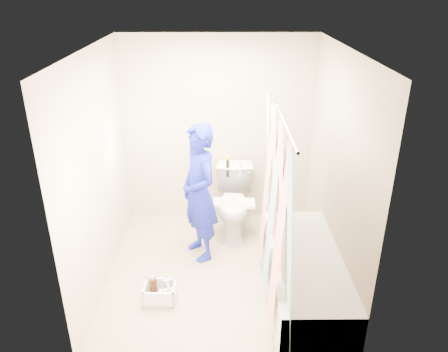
{
  "coord_description": "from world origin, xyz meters",
  "views": [
    {
      "loc": [
        0.02,
        -3.97,
        2.98
      ],
      "look_at": [
        0.06,
        0.35,
        1.01
      ],
      "focal_mm": 35.0,
      "sensor_mm": 36.0,
      "label": 1
    }
  ],
  "objects_px": {
    "cleaning_caddy": "(161,294)",
    "plumber": "(199,193)",
    "bathtub": "(304,275)",
    "toilet": "(234,203)"
  },
  "relations": [
    {
      "from": "toilet",
      "to": "plumber",
      "type": "xyz_separation_m",
      "value": [
        -0.4,
        -0.49,
        0.38
      ]
    },
    {
      "from": "bathtub",
      "to": "cleaning_caddy",
      "type": "height_order",
      "value": "bathtub"
    },
    {
      "from": "bathtub",
      "to": "cleaning_caddy",
      "type": "distance_m",
      "value": 1.44
    },
    {
      "from": "bathtub",
      "to": "plumber",
      "type": "bearing_deg",
      "value": 144.08
    },
    {
      "from": "bathtub",
      "to": "cleaning_caddy",
      "type": "bearing_deg",
      "value": -177.92
    },
    {
      "from": "toilet",
      "to": "cleaning_caddy",
      "type": "distance_m",
      "value": 1.55
    },
    {
      "from": "toilet",
      "to": "plumber",
      "type": "relative_size",
      "value": 0.52
    },
    {
      "from": "plumber",
      "to": "cleaning_caddy",
      "type": "xyz_separation_m",
      "value": [
        -0.37,
        -0.82,
        -0.71
      ]
    },
    {
      "from": "toilet",
      "to": "cleaning_caddy",
      "type": "bearing_deg",
      "value": -117.4
    },
    {
      "from": "cleaning_caddy",
      "to": "plumber",
      "type": "bearing_deg",
      "value": 67.38
    }
  ]
}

